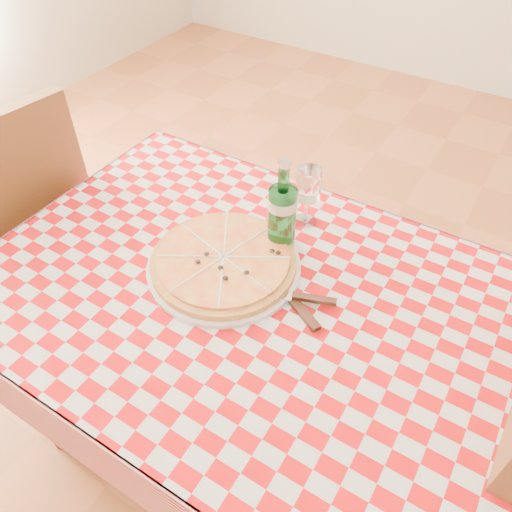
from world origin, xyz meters
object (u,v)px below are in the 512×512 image
(chair_far, at_px, (15,228))
(water_bottle, at_px, (282,207))
(pizza_plate, at_px, (224,261))
(wine_glass, at_px, (307,197))
(dining_table, at_px, (250,319))

(chair_far, distance_m, water_bottle, 0.94)
(chair_far, height_order, water_bottle, water_bottle)
(chair_far, distance_m, pizza_plate, 0.81)
(wine_glass, bearing_deg, water_bottle, -93.52)
(pizza_plate, distance_m, wine_glass, 0.28)
(chair_far, bearing_deg, dining_table, -170.33)
(dining_table, distance_m, water_bottle, 0.29)
(pizza_plate, bearing_deg, water_bottle, 60.43)
(dining_table, bearing_deg, pizza_plate, 159.89)
(dining_table, relative_size, pizza_plate, 3.20)
(dining_table, height_order, wine_glass, wine_glass)
(pizza_plate, bearing_deg, wine_glass, 71.61)
(pizza_plate, distance_m, water_bottle, 0.19)
(wine_glass, bearing_deg, chair_far, -159.58)
(chair_far, relative_size, water_bottle, 3.89)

